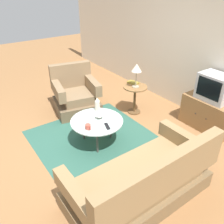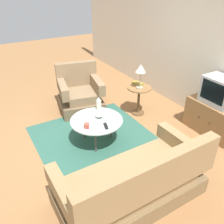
# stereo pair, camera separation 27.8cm
# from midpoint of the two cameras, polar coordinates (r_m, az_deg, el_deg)

# --- Properties ---
(ground_plane) EXTENTS (16.00, 16.00, 0.00)m
(ground_plane) POSITION_cam_midpoint_polar(r_m,az_deg,el_deg) (4.16, -4.84, -7.15)
(ground_plane) COLOR olive
(back_wall) EXTENTS (9.00, 0.12, 2.70)m
(back_wall) POSITION_cam_midpoint_polar(r_m,az_deg,el_deg) (4.94, 17.73, 15.12)
(back_wall) COLOR beige
(back_wall) RESTS_ON ground
(area_rug) EXTENTS (2.14, 1.95, 0.00)m
(area_rug) POSITION_cam_midpoint_polar(r_m,az_deg,el_deg) (4.16, -5.40, -7.17)
(area_rug) COLOR #2D5B4C
(area_rug) RESTS_ON ground
(armchair) EXTENTS (0.98, 1.00, 0.93)m
(armchair) POSITION_cam_midpoint_polar(r_m,az_deg,el_deg) (5.05, -10.30, 3.88)
(armchair) COLOR brown
(armchair) RESTS_ON ground
(couch) EXTENTS (0.91, 1.83, 0.90)m
(couch) POSITION_cam_midpoint_polar(r_m,az_deg,el_deg) (3.05, 4.65, -16.52)
(couch) COLOR brown
(couch) RESTS_ON ground
(coffee_table) EXTENTS (0.87, 0.87, 0.44)m
(coffee_table) POSITION_cam_midpoint_polar(r_m,az_deg,el_deg) (3.93, -5.67, -2.49)
(coffee_table) COLOR #B2C6C1
(coffee_table) RESTS_ON ground
(side_table) EXTENTS (0.48, 0.48, 0.59)m
(side_table) POSITION_cam_midpoint_polar(r_m,az_deg,el_deg) (4.82, 3.86, 4.32)
(side_table) COLOR olive
(side_table) RESTS_ON ground
(tv_stand) EXTENTS (0.94, 0.47, 0.58)m
(tv_stand) POSITION_cam_midpoint_polar(r_m,az_deg,el_deg) (4.66, 20.50, -0.45)
(tv_stand) COLOR olive
(tv_stand) RESTS_ON ground
(television) EXTENTS (0.55, 0.39, 0.47)m
(television) POSITION_cam_midpoint_polar(r_m,az_deg,el_deg) (4.45, 21.80, 5.44)
(television) COLOR #B7B7BC
(television) RESTS_ON tv_stand
(table_lamp) EXTENTS (0.20, 0.20, 0.48)m
(table_lamp) POSITION_cam_midpoint_polar(r_m,az_deg,el_deg) (4.58, 4.15, 10.21)
(table_lamp) COLOR #9E937A
(table_lamp) RESTS_ON side_table
(vase) EXTENTS (0.09, 0.09, 0.24)m
(vase) POSITION_cam_midpoint_polar(r_m,az_deg,el_deg) (4.16, -5.45, 1.87)
(vase) COLOR beige
(vase) RESTS_ON coffee_table
(mug) EXTENTS (0.13, 0.09, 0.08)m
(mug) POSITION_cam_midpoint_polar(r_m,az_deg,el_deg) (3.70, -7.89, -3.58)
(mug) COLOR #B74C3D
(mug) RESTS_ON coffee_table
(bowl) EXTENTS (0.14, 0.14, 0.06)m
(bowl) POSITION_cam_midpoint_polar(r_m,az_deg,el_deg) (3.95, -5.04, -1.22)
(bowl) COLOR silver
(bowl) RESTS_ON coffee_table
(tv_remote_dark) EXTENTS (0.18, 0.10, 0.02)m
(tv_remote_dark) POSITION_cam_midpoint_polar(r_m,az_deg,el_deg) (3.74, -3.24, -3.44)
(tv_remote_dark) COLOR black
(tv_remote_dark) RESTS_ON coffee_table
(tv_remote_silver) EXTENTS (0.15, 0.12, 0.02)m
(tv_remote_silver) POSITION_cam_midpoint_polar(r_m,az_deg,el_deg) (3.93, -1.32, -1.61)
(tv_remote_silver) COLOR #B2B2B7
(tv_remote_silver) RESTS_ON coffee_table
(book) EXTENTS (0.25, 0.18, 0.03)m
(book) POSITION_cam_midpoint_polar(r_m,az_deg,el_deg) (4.89, 3.46, 7.04)
(book) COLOR olive
(book) RESTS_ON side_table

